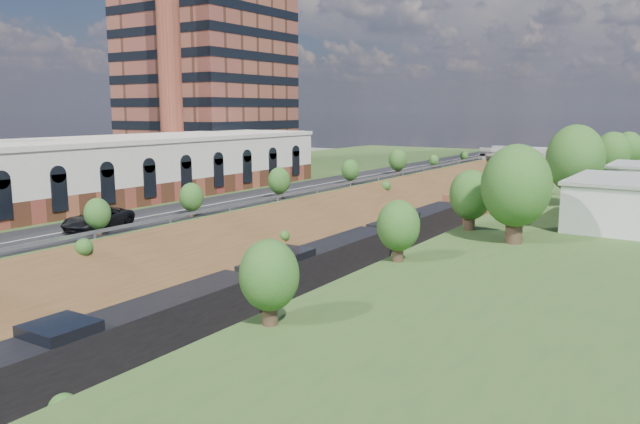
% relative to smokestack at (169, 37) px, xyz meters
% --- Properties ---
extents(platform_left, '(44.00, 180.00, 5.00)m').
position_rel_smokestack_xyz_m(platform_left, '(3.00, 4.00, -22.50)').
color(platform_left, '#365A25').
rests_on(platform_left, ground).
extents(embankment_left, '(10.00, 180.00, 10.00)m').
position_rel_smokestack_xyz_m(embankment_left, '(25.00, 4.00, -25.00)').
color(embankment_left, brown).
rests_on(embankment_left, ground).
extents(embankment_right, '(10.00, 180.00, 10.00)m').
position_rel_smokestack_xyz_m(embankment_right, '(47.00, 4.00, -25.00)').
color(embankment_right, brown).
rests_on(embankment_right, ground).
extents(rail_left_track, '(1.58, 180.00, 0.18)m').
position_rel_smokestack_xyz_m(rail_left_track, '(33.40, 4.00, -24.91)').
color(rail_left_track, gray).
rests_on(rail_left_track, ground).
extents(rail_right_track, '(1.58, 180.00, 0.18)m').
position_rel_smokestack_xyz_m(rail_right_track, '(38.60, 4.00, -24.91)').
color(rail_right_track, gray).
rests_on(rail_right_track, ground).
extents(road, '(8.00, 180.00, 0.10)m').
position_rel_smokestack_xyz_m(road, '(20.50, 4.00, -19.95)').
color(road, black).
rests_on(road, platform_left).
extents(guardrail, '(0.10, 171.00, 0.70)m').
position_rel_smokestack_xyz_m(guardrail, '(24.60, 3.80, -19.45)').
color(guardrail, '#99999E').
rests_on(guardrail, platform_left).
extents(commercial_building, '(14.30, 62.30, 7.00)m').
position_rel_smokestack_xyz_m(commercial_building, '(8.00, -18.00, -16.49)').
color(commercial_building, brown).
rests_on(commercial_building, platform_left).
extents(highrise_tower, '(22.00, 22.00, 53.90)m').
position_rel_smokestack_xyz_m(highrise_tower, '(-8.00, 16.00, 7.88)').
color(highrise_tower, brown).
rests_on(highrise_tower, platform_left).
extents(smokestack, '(3.20, 3.20, 40.00)m').
position_rel_smokestack_xyz_m(smokestack, '(0.00, 0.00, 0.00)').
color(smokestack, brown).
rests_on(smokestack, platform_left).
extents(overpass, '(24.50, 8.30, 7.40)m').
position_rel_smokestack_xyz_m(overpass, '(36.00, 66.00, -20.08)').
color(overpass, gray).
rests_on(overpass, ground).
extents(white_building_near, '(9.00, 12.00, 4.00)m').
position_rel_smokestack_xyz_m(white_building_near, '(59.50, -4.00, -18.00)').
color(white_building_near, silver).
rests_on(white_building_near, platform_right).
extents(tree_right_large, '(5.25, 5.25, 7.61)m').
position_rel_smokestack_xyz_m(tree_right_large, '(53.00, -16.00, -15.62)').
color(tree_right_large, '#473323').
rests_on(tree_right_large, platform_right).
extents(tree_left_crest, '(2.45, 2.45, 3.55)m').
position_rel_smokestack_xyz_m(tree_left_crest, '(24.20, -36.00, -17.96)').
color(tree_left_crest, '#473323').
rests_on(tree_left_crest, platform_left).
extents(freight_train, '(3.12, 175.60, 4.65)m').
position_rel_smokestack_xyz_m(freight_train, '(38.60, 40.94, -22.33)').
color(freight_train, black).
rests_on(freight_train, ground).
extents(suv, '(4.23, 7.06, 1.83)m').
position_rel_smokestack_xyz_m(suv, '(21.92, -30.01, -18.98)').
color(suv, black).
rests_on(suv, road).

